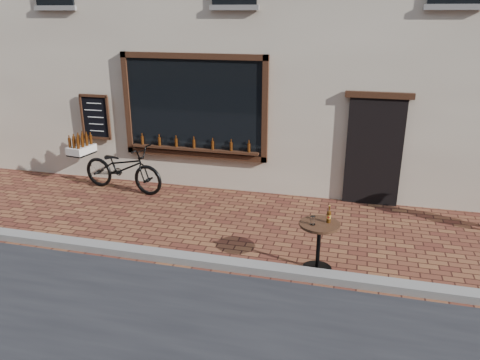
# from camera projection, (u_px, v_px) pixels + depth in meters

# --- Properties ---
(ground) EXTENTS (90.00, 90.00, 0.00)m
(ground) POSITION_uv_depth(u_px,v_px,m) (239.00, 276.00, 7.08)
(ground) COLOR #4F2319
(ground) RESTS_ON ground
(kerb) EXTENTS (90.00, 0.25, 0.12)m
(kerb) POSITION_uv_depth(u_px,v_px,m) (243.00, 266.00, 7.24)
(kerb) COLOR slate
(kerb) RESTS_ON ground
(cargo_bicycle) EXTENTS (2.39, 1.01, 1.13)m
(cargo_bicycle) POSITION_uv_depth(u_px,v_px,m) (121.00, 167.00, 10.32)
(cargo_bicycle) COLOR black
(cargo_bicycle) RESTS_ON ground
(bistro_table) EXTENTS (0.61, 0.61, 1.05)m
(bistro_table) POSITION_uv_depth(u_px,v_px,m) (319.00, 237.00, 7.07)
(bistro_table) COLOR black
(bistro_table) RESTS_ON ground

